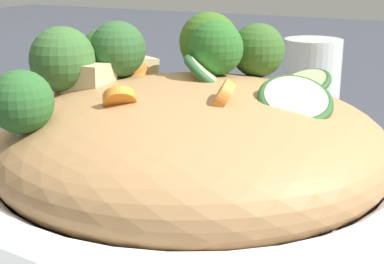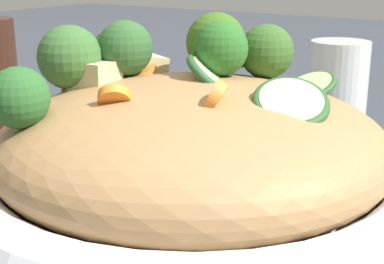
% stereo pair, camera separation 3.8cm
% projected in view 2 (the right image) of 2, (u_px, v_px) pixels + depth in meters
% --- Properties ---
extents(ground_plane, '(3.00, 3.00, 0.00)m').
position_uv_depth(ground_plane, '(192.00, 229.00, 0.41)').
color(ground_plane, '#343841').
extents(serving_bowl, '(0.32, 0.32, 0.06)m').
position_uv_depth(serving_bowl, '(192.00, 191.00, 0.40)').
color(serving_bowl, white).
rests_on(serving_bowl, ground_plane).
extents(noodle_heap, '(0.26, 0.26, 0.09)m').
position_uv_depth(noodle_heap, '(192.00, 144.00, 0.39)').
color(noodle_heap, '#AB7D4D').
rests_on(noodle_heap, serving_bowl).
extents(broccoli_florets, '(0.21, 0.16, 0.07)m').
position_uv_depth(broccoli_florets, '(150.00, 56.00, 0.41)').
color(broccoli_florets, '#9CC07C').
rests_on(broccoli_florets, serving_bowl).
extents(carrot_coins, '(0.11, 0.14, 0.03)m').
position_uv_depth(carrot_coins, '(133.00, 86.00, 0.39)').
color(carrot_coins, orange).
rests_on(carrot_coins, serving_bowl).
extents(zucchini_slices, '(0.11, 0.12, 0.03)m').
position_uv_depth(zucchini_slices, '(272.00, 90.00, 0.37)').
color(zucchini_slices, beige).
rests_on(zucchini_slices, serving_bowl).
extents(chicken_chunks, '(0.10, 0.05, 0.03)m').
position_uv_depth(chicken_chunks, '(123.00, 72.00, 0.44)').
color(chicken_chunks, '#D0BF8C').
rests_on(chicken_chunks, serving_bowl).
extents(drinking_glass, '(0.06, 0.06, 0.10)m').
position_uv_depth(drinking_glass, '(340.00, 87.00, 0.62)').
color(drinking_glass, silver).
rests_on(drinking_glass, ground_plane).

